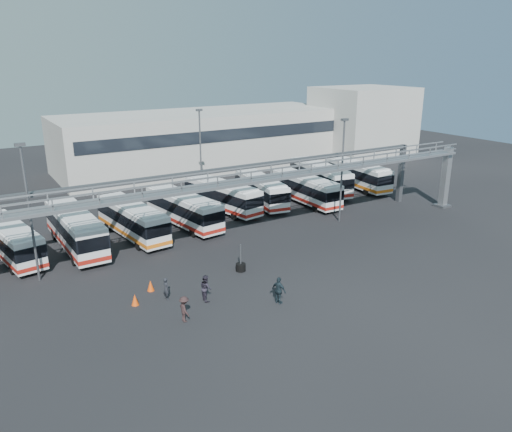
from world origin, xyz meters
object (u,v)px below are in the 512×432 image
bus_4 (183,208)px  bus_9 (357,174)px  bus_6 (261,189)px  tire_stack (241,266)px  bus_7 (306,188)px  cone_right (151,286)px  pedestrian_a (166,288)px  bus_5 (222,195)px  light_pole_left (29,206)px  bus_1 (11,239)px  light_pole_back (200,149)px  bus_8 (320,176)px  pedestrian_d (279,290)px  pedestrian_c (184,309)px  cone_left (135,300)px  pedestrian_b (206,288)px  light_pole_mid (342,165)px  bus_3 (132,219)px

bus_4 → bus_9: (24.34, 2.15, 0.02)m
bus_6 → tire_stack: bus_6 is taller
bus_7 → cone_right: bus_7 is taller
pedestrian_a → bus_5: bearing=-46.8°
light_pole_left → bus_4: bearing=22.7°
bus_1 → light_pole_back: bearing=11.8°
bus_1 → bus_7: size_ratio=0.99×
bus_5 → bus_8: size_ratio=0.92×
bus_5 → pedestrian_d: size_ratio=5.64×
bus_6 → pedestrian_c: 26.30m
pedestrian_a → bus_6: bearing=-55.9°
bus_9 → pedestrian_d: bus_9 is taller
bus_9 → cone_left: 37.14m
tire_stack → pedestrian_d: bearing=-94.4°
pedestrian_b → bus_5: bearing=-26.2°
light_pole_mid → tire_stack: 16.30m
bus_4 → bus_9: bus_9 is taller
bus_8 → pedestrian_b: size_ratio=6.32×
light_pole_mid → cone_right: (-21.56, -4.94, -5.33)m
tire_stack → bus_4: bearing=87.1°
light_pole_mid → bus_3: size_ratio=0.96×
bus_1 → bus_6: 25.77m
bus_1 → bus_9: (39.63, 2.57, 0.11)m
light_pole_left → cone_right: bearing=-42.7°
light_pole_mid → bus_1: (-29.11, 6.51, -4.05)m
bus_4 → cone_left: bus_4 is taller
bus_8 → pedestrian_b: 30.49m
light_pole_mid → cone_left: bearing=-164.5°
bus_3 → tire_stack: bearing=-75.1°
bus_4 → bus_6: (10.32, 2.32, -0.04)m
light_pole_left → bus_5: size_ratio=0.96×
cone_left → cone_right: cone_right is taller
bus_5 → pedestrian_c: bearing=-134.3°
bus_8 → pedestrian_d: size_ratio=6.11×
bus_4 → pedestrian_b: size_ratio=5.88×
bus_5 → pedestrian_c: 23.27m
light_pole_back → pedestrian_d: bearing=-104.7°
light_pole_left → light_pole_mid: (28.00, -1.00, 0.00)m
bus_1 → bus_9: 39.72m
light_pole_back → cone_left: (-15.19, -21.43, -5.34)m
bus_4 → pedestrian_c: bus_4 is taller
bus_9 → light_pole_back: bearing=166.8°
bus_6 → bus_8: bus_8 is taller
bus_4 → bus_9: 24.43m
light_pole_back → bus_3: 14.58m
bus_3 → cone_right: 11.67m
light_pole_mid → cone_left: size_ratio=13.09×
cone_right → bus_4: bearing=56.9°
bus_3 → bus_8: 24.81m
bus_6 → pedestrian_d: size_ratio=5.56×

